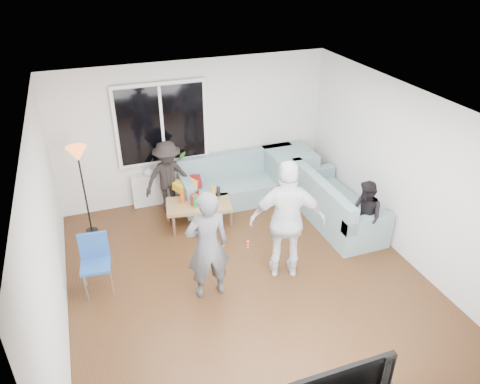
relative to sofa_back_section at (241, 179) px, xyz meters
name	(u,v)px	position (x,y,z in m)	size (l,w,h in m)	color
floor	(248,281)	(-0.73, -2.27, -0.45)	(5.00, 5.50, 0.04)	#56351C
ceiling	(249,109)	(-0.73, -2.27, 2.20)	(5.00, 5.50, 0.04)	white
wall_back	(194,131)	(-0.73, 0.50, 0.88)	(5.00, 0.04, 2.60)	silver
wall_front	(367,365)	(-0.73, -5.04, 0.88)	(5.00, 0.04, 2.60)	silver
wall_left	(46,242)	(-3.25, -2.27, 0.88)	(0.04, 5.50, 2.60)	silver
wall_right	(406,175)	(1.79, -2.27, 0.88)	(0.04, 5.50, 2.60)	silver
window_frame	(162,124)	(-1.33, 0.42, 1.12)	(1.62, 0.06, 1.47)	white
window_glass	(162,124)	(-1.33, 0.38, 1.12)	(1.50, 0.02, 1.35)	black
window_mullion	(162,125)	(-1.33, 0.37, 1.12)	(0.05, 0.03, 1.35)	white
radiator	(168,187)	(-1.33, 0.38, -0.11)	(1.30, 0.12, 0.62)	silver
potted_plant	(181,161)	(-1.06, 0.35, 0.39)	(0.22, 0.17, 0.39)	#2E5D25
vase	(149,171)	(-1.65, 0.35, 0.28)	(0.17, 0.17, 0.17)	white
sofa_back_section	(241,179)	(0.00, 0.00, 0.00)	(2.30, 0.85, 0.85)	gray
sofa_right_section	(337,200)	(1.29, -1.30, 0.00)	(0.85, 2.00, 0.85)	gray
sofa_corner	(289,171)	(0.98, 0.00, 0.00)	(0.85, 0.85, 0.85)	gray
cushion_yellow	(185,185)	(-1.10, -0.02, 0.09)	(0.38, 0.32, 0.14)	gold
cushion_red	(191,182)	(-0.95, 0.06, 0.09)	(0.36, 0.30, 0.13)	maroon
coffee_table	(199,213)	(-0.98, -0.54, -0.22)	(1.10, 0.60, 0.40)	#A98A51
pitcher	(195,200)	(-1.04, -0.55, 0.06)	(0.17, 0.17, 0.17)	maroon
side_chair	(96,266)	(-2.78, -1.75, 0.01)	(0.40, 0.40, 0.86)	#234E99
floor_lamp	(84,192)	(-2.78, -0.18, 0.36)	(0.32, 0.32, 1.56)	orange
player_left	(207,246)	(-1.34, -2.34, 0.39)	(0.60, 0.39, 1.63)	#4D4D52
player_right	(288,221)	(-0.15, -2.28, 0.49)	(1.07, 0.45, 1.83)	silver
spectator_right	(365,216)	(1.29, -2.11, 0.16)	(0.57, 0.44, 1.17)	black
spectator_back	(168,178)	(-1.36, 0.03, 0.26)	(0.88, 0.51, 1.37)	black
bottle_c	(197,195)	(-0.97, -0.43, 0.06)	(0.07, 0.07, 0.18)	#341F0B
bottle_a	(182,197)	(-1.24, -0.43, 0.09)	(0.07, 0.07, 0.23)	#DE4D0D
bottle_b	(195,202)	(-1.07, -0.65, 0.09)	(0.08, 0.08, 0.22)	#1A941F
bottle_d	(214,195)	(-0.72, -0.58, 0.12)	(0.07, 0.07, 0.29)	orange
bottle_e	(218,191)	(-0.58, -0.41, 0.06)	(0.07, 0.07, 0.18)	black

